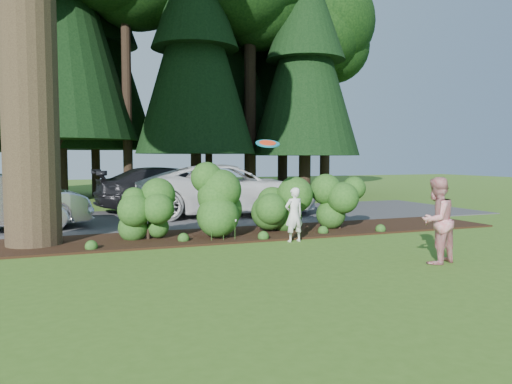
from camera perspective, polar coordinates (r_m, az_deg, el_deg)
ground at (r=10.22m, az=1.98°, el=-7.73°), size 80.00×80.00×0.00m
mulch_bed at (r=13.22m, az=-3.62°, el=-4.94°), size 16.00×2.50×0.05m
driveway at (r=17.28m, az=-7.92°, el=-2.89°), size 22.00×6.00×0.03m
shrub_row at (r=13.27m, az=-0.32°, el=-1.48°), size 6.53×1.60×1.61m
lily_cluster at (r=12.26m, az=-3.76°, el=-3.42°), size 0.69×0.09×0.57m
tree_wall at (r=26.96m, az=-12.23°, el=19.91°), size 25.66×12.15×17.09m
car_white_suv at (r=17.68m, az=-3.14°, el=0.27°), size 6.76×3.68×1.80m
car_dark_suv at (r=19.43m, az=-9.66°, el=0.36°), size 5.80×2.50×1.66m
child at (r=12.28m, az=4.37°, el=-2.60°), size 0.51×0.36×1.34m
adult at (r=10.35m, az=19.92°, el=-3.07°), size 0.97×0.85×1.69m
frisbee at (r=11.87m, az=1.34°, el=5.58°), size 0.58×0.55×0.24m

